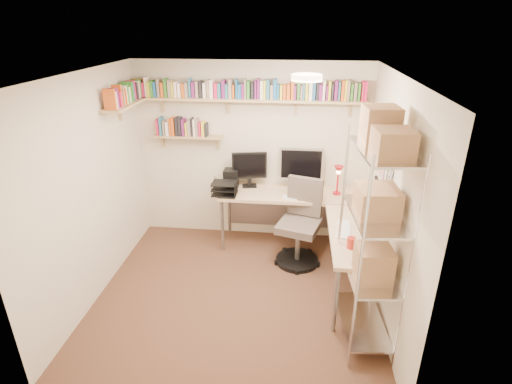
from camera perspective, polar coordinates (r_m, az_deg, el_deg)
ground at (r=4.87m, az=-2.77°, el=-14.29°), size 3.20×3.20×0.00m
room_shell at (r=4.10m, az=-3.12°, el=3.06°), size 3.24×3.04×2.52m
wall_shelves at (r=5.28m, az=-5.56°, el=13.04°), size 3.12×1.09×0.80m
corner_desk at (r=5.22m, az=6.26°, el=-1.36°), size 2.15×2.10×1.40m
office_chair at (r=5.24m, az=6.29°, el=-5.21°), size 0.62×0.63×1.13m
wire_rack at (r=3.68m, az=16.94°, el=-1.68°), size 0.52×0.93×2.30m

